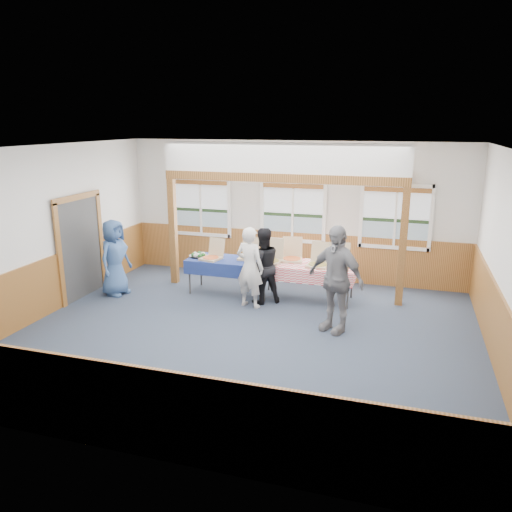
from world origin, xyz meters
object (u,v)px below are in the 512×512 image
Objects in this scene: table_left at (231,262)px; woman_white at (250,267)px; woman_black at (262,266)px; person_grey at (335,279)px; man_blue at (115,257)px; table_right at (307,267)px.

woman_white reaches higher than table_left.
woman_black is 1.91m from person_grey.
person_grey is at bearing -32.93° from table_left.
woman_white reaches higher than woman_black.
man_blue is at bearing -158.61° from person_grey.
woman_white reaches higher than table_right.
man_blue reaches higher than table_right.
table_left is 0.93m from woman_white.
woman_white is 1.00× the size of man_blue.
man_blue is (-3.14, -0.43, 0.04)m from woman_black.
table_left is 1.21× the size of woman_black.
woman_white is at bearing -49.88° from table_left.
table_right is 1.68m from person_grey.
table_right is 1.32× the size of man_blue.
man_blue is (-2.97, -0.13, -0.00)m from woman_white.
person_grey is (2.42, -1.36, 0.26)m from table_left.
woman_black is (0.81, -0.36, 0.08)m from table_left.
table_left is at bearing -155.54° from table_right.
woman_white is at bearing -121.41° from table_right.
person_grey is (1.62, -0.99, 0.18)m from woman_black.
person_grey is at bearing -88.54° from man_blue.
table_right is (1.63, 0.10, 0.00)m from table_left.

